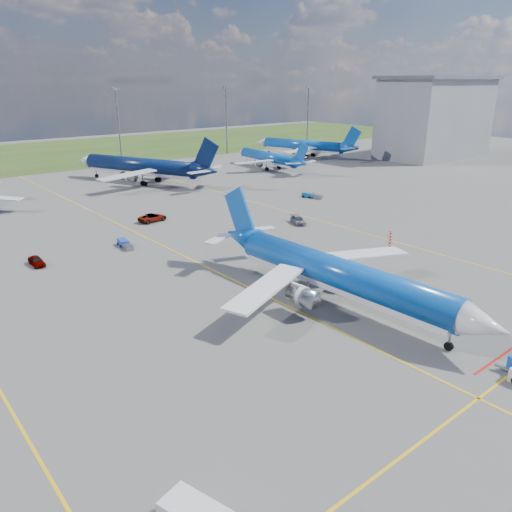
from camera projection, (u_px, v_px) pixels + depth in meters
ground at (306, 315)px, 55.34m from camera, size 400.00×400.00×0.00m
taxiway_lines at (177, 252)px, 75.61m from camera, size 60.25×160.00×0.02m
floodlight_masts at (51, 127)px, 137.28m from camera, size 202.20×0.50×22.70m
terminal_building at (435, 117)px, 166.61m from camera, size 42.00×22.00×26.00m
warning_post at (390, 240)px, 76.25m from camera, size 0.50×0.50×3.00m
bg_jet_n at (142, 183)px, 127.07m from camera, size 50.16×55.84×11.99m
bg_jet_ne at (268, 169)px, 147.42m from camera, size 29.96×37.55×9.23m
bg_jet_ene at (303, 157)px, 170.79m from camera, size 41.76×48.09×10.65m
main_airliner at (338, 305)px, 57.85m from camera, size 32.63×42.17×10.81m
service_car_a at (37, 261)px, 69.93m from camera, size 1.59×3.87×1.31m
service_car_b at (153, 217)px, 91.83m from camera, size 5.69×3.16×1.50m
service_car_c at (298, 220)px, 90.36m from camera, size 3.64×5.02×1.35m
baggage_tug_w at (262, 241)px, 79.22m from camera, size 2.92×4.67×1.02m
baggage_tug_c at (125, 244)px, 77.72m from camera, size 1.74×4.54×0.99m
baggage_tug_e at (312, 196)px, 110.32m from camera, size 2.52×4.90×1.06m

